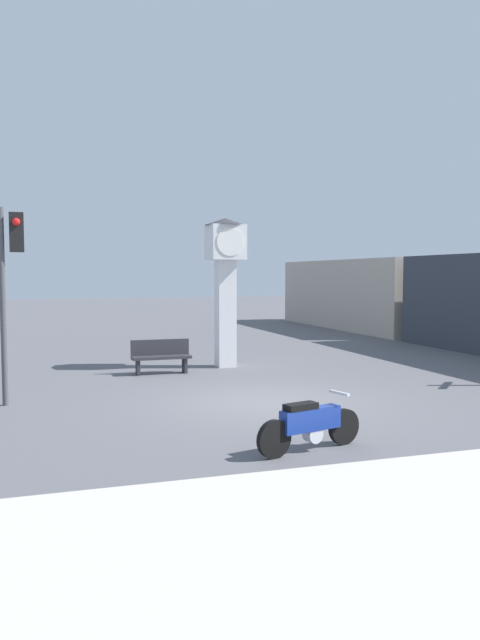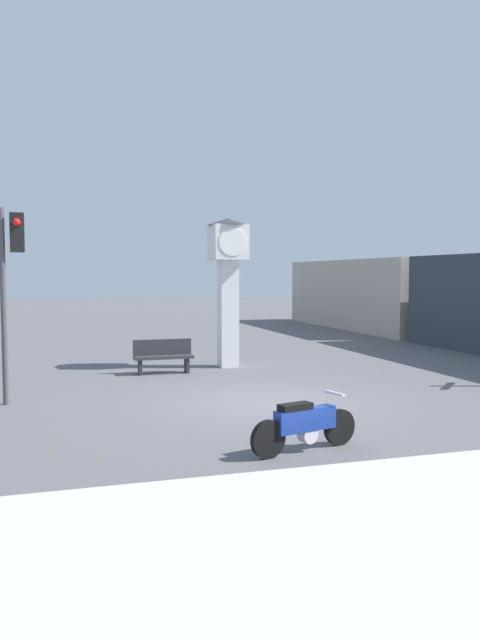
% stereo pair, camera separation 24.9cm
% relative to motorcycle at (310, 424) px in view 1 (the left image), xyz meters
% --- Properties ---
extents(ground_plane, '(120.00, 120.00, 0.00)m').
position_rel_motorcycle_xyz_m(ground_plane, '(0.66, 3.65, -0.41)').
color(ground_plane, '#56565B').
extents(motorcycle, '(1.89, 0.66, 0.85)m').
position_rel_motorcycle_xyz_m(motorcycle, '(0.00, 0.00, 0.00)').
color(motorcycle, black).
rests_on(motorcycle, ground_plane).
extents(clock_tower, '(1.19, 1.19, 4.30)m').
position_rel_motorcycle_xyz_m(clock_tower, '(1.29, 8.76, 2.46)').
color(clock_tower, white).
rests_on(clock_tower, ground_plane).
extents(freight_train, '(2.80, 24.18, 3.40)m').
position_rel_motorcycle_xyz_m(freight_train, '(11.35, 13.35, 1.29)').
color(freight_train, '#333842').
rests_on(freight_train, ground_plane).
extents(traffic_light, '(0.50, 0.35, 4.04)m').
position_rel_motorcycle_xyz_m(traffic_light, '(-4.42, 4.98, 2.38)').
color(traffic_light, '#47474C').
rests_on(traffic_light, ground_plane).
extents(bench, '(1.60, 0.44, 0.92)m').
position_rel_motorcycle_xyz_m(bench, '(-0.74, 8.09, 0.08)').
color(bench, '#2D2D33').
rests_on(bench, ground_plane).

